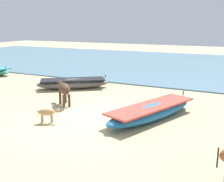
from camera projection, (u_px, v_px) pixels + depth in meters
name	position (u px, v px, depth m)	size (l,w,h in m)	color
ground	(89.00, 118.00, 11.34)	(80.00, 80.00, 0.00)	tan
sea_water	(179.00, 65.00, 25.76)	(60.00, 20.00, 0.08)	slate
fishing_boat_0	(73.00, 83.00, 16.37)	(4.09, 3.44, 0.78)	#5B5651
fishing_boat_3	(152.00, 111.00, 11.15)	(2.85, 4.97, 0.78)	#1E669E
cow_adult_dark	(64.00, 89.00, 12.96)	(1.42, 1.27, 1.06)	#4C3323
calf_near_tan	(47.00, 113.00, 10.66)	(0.84, 0.53, 0.57)	tan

